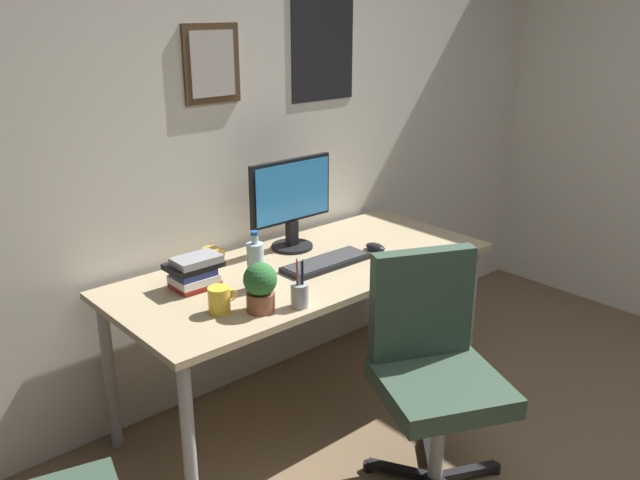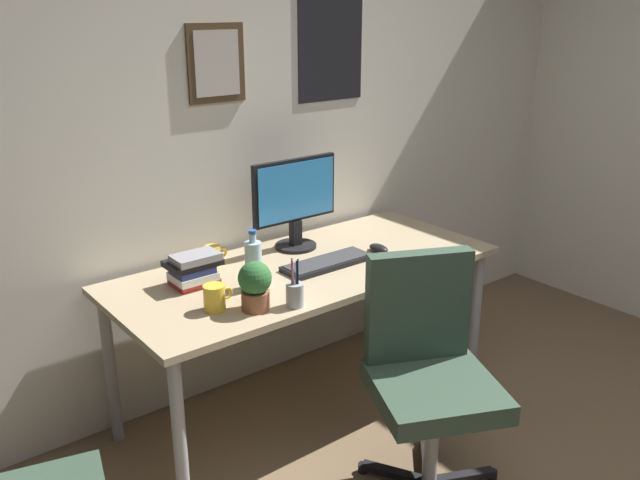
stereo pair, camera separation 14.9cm
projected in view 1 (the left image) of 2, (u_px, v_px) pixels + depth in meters
The scene contains 12 objects.
wall_back at pixel (259, 124), 3.22m from camera, with size 4.40×0.10×2.60m.
desk at pixel (305, 280), 3.04m from camera, with size 1.76×0.77×0.74m.
office_chair at pixel (433, 362), 2.63m from camera, with size 0.61×0.61×0.95m.
monitor at pixel (291, 200), 3.16m from camera, with size 0.46×0.20×0.43m.
keyboard at pixel (326, 263), 3.02m from camera, with size 0.43×0.15×0.03m.
computer_mouse at pixel (375, 247), 3.19m from camera, with size 0.06×0.11×0.04m.
water_bottle at pixel (256, 265), 2.74m from camera, with size 0.07×0.07×0.25m.
coffee_mug_near at pixel (220, 300), 2.55m from camera, with size 0.12×0.08×0.10m.
coffee_mug_far at pixel (212, 257), 2.99m from camera, with size 0.11×0.07×0.09m.
potted_plant at pixel (260, 286), 2.54m from camera, with size 0.13×0.13×0.20m.
pen_cup at pixel (300, 294), 2.59m from camera, with size 0.07×0.07×0.20m.
book_stack_left at pixel (194, 272), 2.76m from camera, with size 0.22×0.15×0.14m.
Camera 1 is at (-1.91, -0.46, 1.85)m, focal length 37.71 mm.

